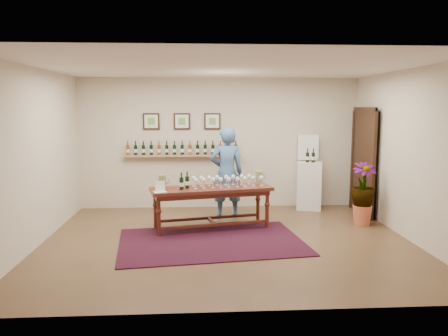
{
  "coord_description": "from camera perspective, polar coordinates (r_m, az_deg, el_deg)",
  "views": [
    {
      "loc": [
        -0.46,
        -6.92,
        2.18
      ],
      "look_at": [
        0.0,
        0.8,
        1.1
      ],
      "focal_mm": 35.0,
      "sensor_mm": 36.0,
      "label": 1
    }
  ],
  "objects": [
    {
      "name": "menu_card",
      "position": [
        7.45,
        -8.36,
        -2.39
      ],
      "size": [
        0.24,
        0.21,
        0.19
      ],
      "primitive_type": "cube",
      "rotation": [
        0.0,
        0.0,
        0.34
      ],
      "color": "white",
      "rests_on": "tasting_table"
    },
    {
      "name": "pedestal_bottles",
      "position": [
        9.45,
        11.22,
        1.7
      ],
      "size": [
        0.34,
        0.17,
        0.33
      ],
      "primitive_type": null,
      "rotation": [
        0.0,
        0.0,
        -0.26
      ],
      "color": "black",
      "rests_on": "display_pedestal"
    },
    {
      "name": "ground",
      "position": [
        7.27,
        0.38,
        -9.5
      ],
      "size": [
        6.0,
        6.0,
        0.0
      ],
      "primitive_type": "plane",
      "color": "brown",
      "rests_on": "ground"
    },
    {
      "name": "pitcher_right",
      "position": [
        8.19,
        4.67,
        -1.22
      ],
      "size": [
        0.19,
        0.19,
        0.23
      ],
      "primitive_type": null,
      "rotation": [
        0.0,
        0.0,
        0.35
      ],
      "color": "olive",
      "rests_on": "tasting_table"
    },
    {
      "name": "info_sign",
      "position": [
        9.63,
        10.94,
        2.66
      ],
      "size": [
        0.43,
        0.13,
        0.6
      ],
      "primitive_type": "cube",
      "rotation": [
        0.0,
        0.0,
        -0.26
      ],
      "color": "white",
      "rests_on": "display_pedestal"
    },
    {
      "name": "rug",
      "position": [
        7.21,
        -1.67,
        -9.59
      ],
      "size": [
        3.17,
        2.31,
        0.02
      ],
      "primitive_type": "cube",
      "rotation": [
        0.0,
        0.0,
        0.12
      ],
      "color": "#4A0D13",
      "rests_on": "ground"
    },
    {
      "name": "room_shell",
      "position": [
        9.21,
        12.83,
        1.14
      ],
      "size": [
        6.0,
        6.0,
        6.0
      ],
      "color": "beige",
      "rests_on": "ground"
    },
    {
      "name": "person",
      "position": [
        8.63,
        0.35,
        -0.59
      ],
      "size": [
        0.68,
        0.47,
        1.8
      ],
      "primitive_type": "imported",
      "rotation": [
        0.0,
        0.0,
        3.21
      ],
      "color": "#3C5F8E",
      "rests_on": "ground"
    },
    {
      "name": "table_glasses",
      "position": [
        7.88,
        -0.09,
        -1.7
      ],
      "size": [
        1.43,
        0.57,
        0.19
      ],
      "primitive_type": null,
      "rotation": [
        0.0,
        0.0,
        0.18
      ],
      "color": "white",
      "rests_on": "tasting_table"
    },
    {
      "name": "tasting_table",
      "position": [
        7.82,
        -1.66,
        -3.35
      ],
      "size": [
        2.24,
        1.11,
        0.76
      ],
      "rotation": [
        0.0,
        0.0,
        0.21
      ],
      "color": "#481C12",
      "rests_on": "ground"
    },
    {
      "name": "pitcher_left",
      "position": [
        7.71,
        -8.06,
        -1.8
      ],
      "size": [
        0.18,
        0.18,
        0.25
      ],
      "primitive_type": null,
      "rotation": [
        0.0,
        0.0,
        0.2
      ],
      "color": "olive",
      "rests_on": "tasting_table"
    },
    {
      "name": "table_bottles",
      "position": [
        7.65,
        -5.21,
        -1.52
      ],
      "size": [
        0.35,
        0.26,
        0.33
      ],
      "primitive_type": null,
      "rotation": [
        0.0,
        0.0,
        0.33
      ],
      "color": "black",
      "rests_on": "tasting_table"
    },
    {
      "name": "display_pedestal",
      "position": [
        9.57,
        11.07,
        -2.26
      ],
      "size": [
        0.62,
        0.62,
        1.01
      ],
      "primitive_type": "cube",
      "rotation": [
        0.0,
        0.0,
        -0.26
      ],
      "color": "silver",
      "rests_on": "ground"
    },
    {
      "name": "potted_plant",
      "position": [
        8.47,
        17.69,
        -3.22
      ],
      "size": [
        0.55,
        0.55,
        1.02
      ],
      "rotation": [
        0.0,
        0.0,
        -0.03
      ],
      "color": "#C45F41",
      "rests_on": "ground"
    }
  ]
}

